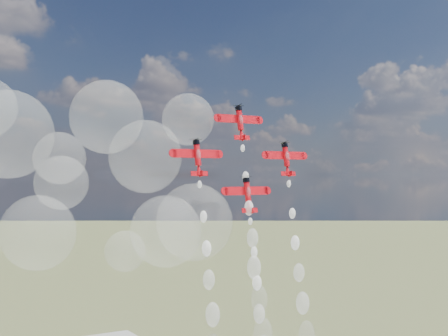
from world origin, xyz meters
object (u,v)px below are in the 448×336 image
at_px(plane_lead, 240,122).
at_px(plane_slot, 248,194).
at_px(plane_left, 198,157).
at_px(plane_right, 286,158).

relative_size(plane_lead, plane_slot, 1.00).
height_order(plane_left, plane_right, same).
bearing_deg(plane_slot, plane_left, 172.39).
height_order(plane_lead, plane_left, plane_lead).
distance_m(plane_right, plane_slot, 16.79).
xyz_separation_m(plane_left, plane_right, (27.52, 0.00, 0.00)).
distance_m(plane_lead, plane_slot, 19.26).
xyz_separation_m(plane_right, plane_slot, (-13.76, -1.84, -9.45)).
bearing_deg(plane_right, plane_slot, -172.39).
bearing_deg(plane_lead, plane_right, -7.61).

